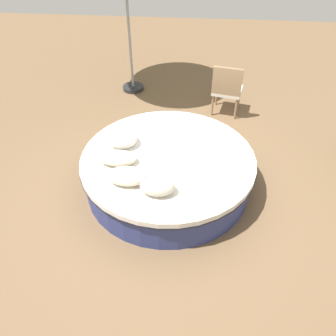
# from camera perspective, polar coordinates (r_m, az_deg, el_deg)

# --- Properties ---
(ground_plane) EXTENTS (16.00, 16.00, 0.00)m
(ground_plane) POSITION_cam_1_polar(r_m,az_deg,el_deg) (4.94, 0.00, -2.77)
(ground_plane) COLOR brown
(round_bed) EXTENTS (2.43, 2.43, 0.53)m
(round_bed) POSITION_cam_1_polar(r_m,az_deg,el_deg) (4.76, 0.00, -0.41)
(round_bed) COLOR navy
(round_bed) RESTS_ON ground_plane
(throw_pillow_0) EXTENTS (0.42, 0.40, 0.21)m
(throw_pillow_0) POSITION_cam_1_polar(r_m,az_deg,el_deg) (4.80, -7.77, 5.03)
(throw_pillow_0) COLOR white
(throw_pillow_0) RESTS_ON round_bed
(throw_pillow_1) EXTENTS (0.52, 0.30, 0.16)m
(throw_pillow_1) POSITION_cam_1_polar(r_m,az_deg,el_deg) (4.49, -8.62, 1.71)
(throw_pillow_1) COLOR beige
(throw_pillow_1) RESTS_ON round_bed
(throw_pillow_2) EXTENTS (0.50, 0.31, 0.20)m
(throw_pillow_2) POSITION_cam_1_polar(r_m,az_deg,el_deg) (4.17, -7.02, -1.38)
(throw_pillow_2) COLOR beige
(throw_pillow_2) RESTS_ON round_bed
(throw_pillow_3) EXTENTS (0.42, 0.29, 0.20)m
(throw_pillow_3) POSITION_cam_1_polar(r_m,az_deg,el_deg) (4.00, -1.84, -3.14)
(throw_pillow_3) COLOR beige
(throw_pillow_3) RESTS_ON round_bed
(patio_chair) EXTENTS (0.61, 0.60, 0.98)m
(patio_chair) POSITION_cam_1_polar(r_m,az_deg,el_deg) (6.34, 10.07, 13.43)
(patio_chair) COLOR #997A56
(patio_chair) RESTS_ON ground_plane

